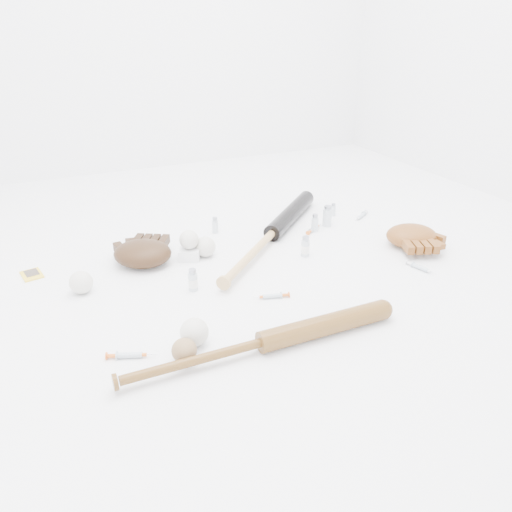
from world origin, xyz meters
name	(u,v)px	position (x,y,z in m)	size (l,w,h in m)	color
bat_dark	(272,233)	(0.21, 0.21, 0.04)	(0.98, 0.07, 0.07)	black
bat_wood	(263,342)	(-0.14, -0.45, 0.03)	(0.85, 0.06, 0.06)	brown
glove_dark	(143,253)	(-0.32, 0.22, 0.05)	(0.25, 0.25, 0.09)	black
glove_tan	(412,236)	(0.70, -0.06, 0.04)	(0.24, 0.24, 0.09)	brown
trading_card	(32,275)	(-0.70, 0.30, 0.00)	(0.07, 0.09, 0.01)	yellow
pedestal	(190,253)	(-0.14, 0.19, 0.02)	(0.08, 0.08, 0.04)	white
baseball_on_pedestal	(189,240)	(-0.14, 0.19, 0.08)	(0.07, 0.07, 0.07)	silver
baseball_left	(81,282)	(-0.55, 0.09, 0.04)	(0.08, 0.08, 0.08)	silver
baseball_upper	(205,247)	(-0.08, 0.19, 0.04)	(0.08, 0.08, 0.08)	silver
baseball_mid	(194,332)	(-0.30, -0.34, 0.04)	(0.08, 0.08, 0.08)	silver
baseball_aged	(184,351)	(-0.35, -0.40, 0.03)	(0.07, 0.07, 0.07)	olive
syringe_0	(130,355)	(-0.48, -0.33, 0.01)	(0.15, 0.03, 0.02)	#ADBCC6
syringe_1	(272,296)	(0.01, -0.20, 0.01)	(0.14, 0.02, 0.02)	#ADBCC6
syringe_2	(314,229)	(0.42, 0.23, 0.01)	(0.13, 0.02, 0.02)	#ADBCC6
syringe_3	(420,268)	(0.59, -0.24, 0.01)	(0.14, 0.02, 0.02)	#ADBCC6
syringe_4	(361,216)	(0.70, 0.28, 0.01)	(0.14, 0.02, 0.02)	#ADBCC6
vial_0	(315,223)	(0.42, 0.23, 0.04)	(0.03, 0.03, 0.08)	silver
vial_1	(333,209)	(0.60, 0.35, 0.03)	(0.02, 0.02, 0.06)	silver
vial_2	(305,246)	(0.27, 0.03, 0.04)	(0.03, 0.03, 0.08)	silver
vial_3	(327,216)	(0.50, 0.26, 0.05)	(0.04, 0.04, 0.09)	silver
vial_4	(193,280)	(-0.21, -0.04, 0.04)	(0.03, 0.03, 0.08)	silver
vial_5	(215,225)	(0.03, 0.39, 0.03)	(0.03, 0.03, 0.07)	silver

